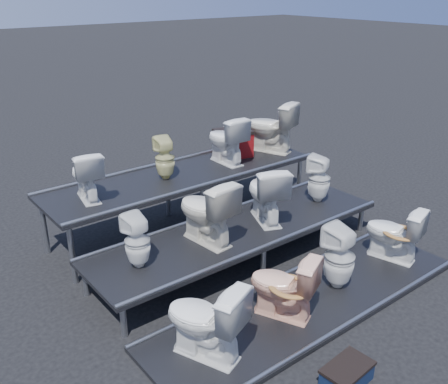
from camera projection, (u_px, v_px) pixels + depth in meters
ground at (239, 259)px, 6.79m from camera, size 80.00×80.00×0.00m
tier_front at (310, 302)px, 5.83m from camera, size 4.20×1.20×0.06m
tier_mid at (239, 244)px, 6.70m from camera, size 4.20×1.20×0.46m
tier_back at (185, 200)px, 7.56m from camera, size 4.20×1.20×0.86m
toilet_0 at (205, 320)px, 4.80m from camera, size 0.74×0.93×0.83m
toilet_1 at (283, 286)px, 5.41m from camera, size 0.70×0.85×0.76m
toilet_2 at (340, 257)px, 5.93m from camera, size 0.37×0.38×0.80m
toilet_3 at (393, 233)px, 6.56m from camera, size 0.59×0.81×0.75m
toilet_4 at (137, 241)px, 5.63m from camera, size 0.30×0.30×0.65m
toilet_5 at (206, 211)px, 6.14m from camera, size 0.55×0.87×0.84m
toilet_6 at (266, 193)px, 6.71m from camera, size 0.73×0.90×0.80m
toilet_7 at (319, 178)px, 7.34m from camera, size 0.42×0.43×0.71m
toilet_8 at (86, 175)px, 6.41m from camera, size 0.48×0.71×0.66m
toilet_9 at (165, 158)px, 7.10m from camera, size 0.32×0.33×0.62m
toilet_10 at (226, 140)px, 7.71m from camera, size 0.43×0.74×0.75m
toilet_11 at (271, 127)px, 8.22m from camera, size 0.74×0.94×0.84m
red_crate at (233, 144)px, 8.08m from camera, size 0.62×0.54×0.39m
step_stool at (347, 376)px, 4.66m from camera, size 0.50×0.32×0.17m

